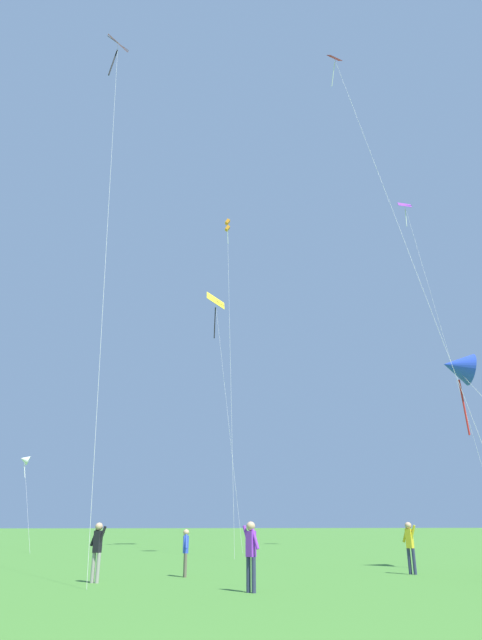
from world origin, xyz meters
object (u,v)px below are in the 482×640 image
kite_white_distant (25,460)px  person_foreground_watcher (410,543)px  kite_purple_streamer (410,224)px  person_child_small (186,548)px  kite_orange_box (228,231)px  kite_blue_delta (457,367)px  kite_yellow_diamond (216,311)px  kite_red_high (346,93)px  person_far_back (251,549)px  person_in_blue_jacket (97,546)px  kite_pink_low (116,60)px

kite_white_distant → person_foreground_watcher: bearing=-53.2°
kite_purple_streamer → person_child_small: size_ratio=17.94×
kite_white_distant → kite_orange_box: bearing=-32.7°
kite_blue_delta → kite_yellow_diamond: bearing=112.0°
kite_purple_streamer → person_foreground_watcher: kite_purple_streamer is taller
kite_red_high → person_far_back: (-6.84, -7.67, -23.79)m
person_foreground_watcher → person_in_blue_jacket: size_ratio=1.01×
kite_white_distant → kite_red_high: size_ratio=0.42×
person_in_blue_jacket → kite_orange_box: bearing=72.8°
kite_purple_streamer → person_in_blue_jacket: 36.10m
person_child_small → kite_white_distant: bearing=114.5°
kite_pink_low → person_in_blue_jacket: 26.55m
kite_blue_delta → person_far_back: bearing=-152.4°
kite_purple_streamer → kite_yellow_diamond: size_ratio=1.35×
kite_red_high → person_child_small: size_ratio=18.92×
kite_yellow_diamond → kite_pink_low: bearing=-113.1°
kite_orange_box → person_far_back: size_ratio=14.14×
kite_yellow_diamond → person_child_small: bearing=-96.9°
person_foreground_watcher → person_child_small: (-8.14, 0.03, -0.14)m
kite_white_distant → person_far_back: size_ratio=6.81×
person_foreground_watcher → person_far_back: person_far_back is taller
person_far_back → kite_yellow_diamond: bearing=87.8°
kite_orange_box → person_child_small: kite_orange_box is taller
kite_purple_streamer → kite_blue_delta: kite_purple_streamer is taller
kite_orange_box → person_far_back: (-1.53, -22.30, -22.77)m
kite_red_high → kite_orange_box: size_ratio=1.15×
person_far_back → person_foreground_watcher: bearing=35.1°
kite_yellow_diamond → person_foreground_watcher: size_ratio=11.53×
kite_blue_delta → person_far_back: (-9.63, -5.03, -6.85)m
person_child_small → kite_orange_box: bearing=79.9°
kite_red_high → person_in_blue_jacket: size_ratio=16.56×
kite_red_high → person_far_back: size_ratio=16.30×
kite_white_distant → person_child_small: 31.14m
kite_blue_delta → kite_yellow_diamond: kite_yellow_diamond is taller
kite_orange_box → person_far_back: bearing=-93.9°
kite_blue_delta → kite_white_distant: size_ratio=0.72×
kite_pink_low → kite_yellow_diamond: kite_pink_low is taller
person_in_blue_jacket → person_foreground_watcher: bearing=8.1°
person_foreground_watcher → person_in_blue_jacket: bearing=-171.9°
kite_purple_streamer → kite_red_high: bearing=-126.1°
kite_purple_streamer → person_child_small: (-17.97, -16.09, -23.76)m
person_far_back → kite_pink_low: bearing=125.6°
kite_orange_box → kite_yellow_diamond: kite_orange_box is taller
kite_white_distant → person_in_blue_jacket: (9.88, -29.44, -5.63)m
kite_orange_box → person_child_small: bearing=-100.1°
kite_white_distant → kite_pink_low: 31.97m
kite_purple_streamer → person_in_blue_jacket: size_ratio=15.70×
kite_orange_box → kite_yellow_diamond: size_ratio=1.23×
kite_purple_streamer → person_foreground_watcher: size_ratio=15.52×
kite_pink_low → person_child_small: 26.73m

